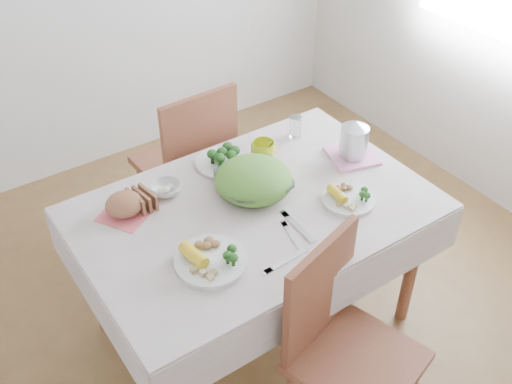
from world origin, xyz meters
TOP-DOWN VIEW (x-y plane):
  - floor at (0.00, 0.00)m, footprint 3.60×3.60m
  - dining_table at (0.00, 0.00)m, footprint 1.40×0.90m
  - tablecloth at (0.00, 0.00)m, footprint 1.50×1.00m
  - chair_near at (-0.00, -0.70)m, footprint 0.54×0.54m
  - chair_far at (0.07, 0.80)m, footprint 0.47×0.47m
  - salad_bowl at (0.06, 0.09)m, footprint 0.36×0.36m
  - dinner_plate_left at (-0.33, -0.19)m, footprint 0.34×0.34m
  - dinner_plate_right at (0.36, -0.20)m, footprint 0.31×0.31m
  - broccoli_plate at (0.05, 0.34)m, footprint 0.28×0.28m
  - napkin at (-0.48, 0.27)m, footprint 0.27×0.27m
  - bread_loaf at (-0.48, 0.27)m, footprint 0.16×0.15m
  - fruit_bowl at (-0.27, 0.30)m, footprint 0.18×0.18m
  - yellow_mug at (0.23, 0.27)m, footprint 0.12×0.12m
  - glass_tumbler at (0.48, 0.34)m, footprint 0.07×0.07m
  - pink_tray at (0.59, 0.04)m, footprint 0.26×0.26m
  - electric_kettle at (0.59, 0.04)m, footprint 0.16×0.16m
  - fork_left at (0.07, -0.21)m, footprint 0.03×0.22m
  - fork_right at (0.02, -0.24)m, footprint 0.06×0.19m
  - knife at (-0.08, -0.34)m, footprint 0.21×0.04m

SIDE VIEW (x-z plane):
  - floor at x=0.00m, z-range 0.00..0.00m
  - dining_table at x=0.00m, z-range 0.00..0.75m
  - chair_near at x=0.00m, z-range -0.02..0.95m
  - chair_far at x=0.07m, z-range -0.04..0.97m
  - tablecloth at x=0.00m, z-range 0.75..0.76m
  - napkin at x=-0.48m, z-range 0.76..0.77m
  - fork_left at x=0.07m, z-range 0.76..0.77m
  - fork_right at x=0.02m, z-range 0.76..0.77m
  - knife at x=-0.08m, z-range 0.76..0.77m
  - pink_tray at x=0.59m, z-range 0.76..0.78m
  - broccoli_plate at x=0.05m, z-range 0.76..0.78m
  - dinner_plate_left at x=-0.33m, z-range 0.76..0.78m
  - dinner_plate_right at x=0.36m, z-range 0.76..0.78m
  - fruit_bowl at x=-0.27m, z-range 0.76..0.81m
  - salad_bowl at x=0.06m, z-range 0.76..0.84m
  - yellow_mug at x=0.23m, z-range 0.76..0.86m
  - bread_loaf at x=-0.48m, z-range 0.77..0.87m
  - glass_tumbler at x=0.48m, z-range 0.77..0.88m
  - electric_kettle at x=0.59m, z-range 0.79..0.98m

